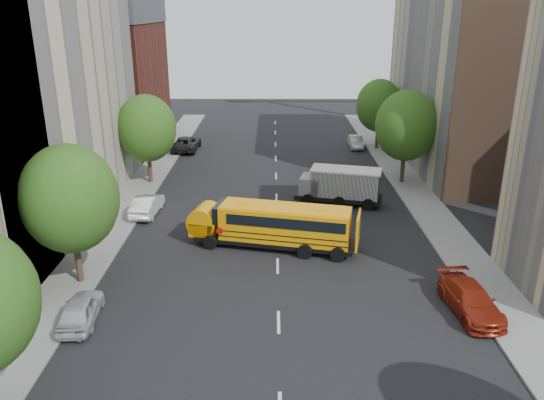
{
  "coord_description": "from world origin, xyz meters",
  "views": [
    {
      "loc": [
        -0.28,
        -30.25,
        14.39
      ],
      "look_at": [
        -0.34,
        2.0,
        2.72
      ],
      "focal_mm": 35.0,
      "sensor_mm": 36.0,
      "label": 1
    }
  ],
  "objects_px": {
    "parked_car_2": "(186,143)",
    "parked_car_3": "(471,300)",
    "street_tree_1": "(70,199)",
    "parked_car_5": "(356,142)",
    "school_bus": "(273,224)",
    "safari_truck": "(340,185)",
    "street_tree_5": "(379,106)",
    "street_tree_4": "(406,126)",
    "parked_car_1": "(147,205)",
    "parked_car_0": "(80,310)",
    "street_tree_2": "(147,128)"
  },
  "relations": [
    {
      "from": "parked_car_2",
      "to": "parked_car_3",
      "type": "distance_m",
      "value": 37.65
    },
    {
      "from": "parked_car_2",
      "to": "parked_car_3",
      "type": "bearing_deg",
      "value": 122.8
    },
    {
      "from": "street_tree_1",
      "to": "parked_car_3",
      "type": "xyz_separation_m",
      "value": [
        20.6,
        -3.07,
        -4.25
      ]
    },
    {
      "from": "parked_car_2",
      "to": "parked_car_5",
      "type": "bearing_deg",
      "value": -174.21
    },
    {
      "from": "school_bus",
      "to": "parked_car_2",
      "type": "bearing_deg",
      "value": 123.51
    },
    {
      "from": "school_bus",
      "to": "safari_truck",
      "type": "xyz_separation_m",
      "value": [
        5.19,
        8.06,
        -0.1
      ]
    },
    {
      "from": "street_tree_5",
      "to": "parked_car_2",
      "type": "height_order",
      "value": "street_tree_5"
    },
    {
      "from": "street_tree_4",
      "to": "parked_car_5",
      "type": "bearing_deg",
      "value": 99.99
    },
    {
      "from": "street_tree_4",
      "to": "parked_car_1",
      "type": "height_order",
      "value": "street_tree_4"
    },
    {
      "from": "street_tree_4",
      "to": "parked_car_0",
      "type": "xyz_separation_m",
      "value": [
        -20.6,
        -21.99,
        -4.4
      ]
    },
    {
      "from": "street_tree_2",
      "to": "street_tree_4",
      "type": "height_order",
      "value": "street_tree_4"
    },
    {
      "from": "parked_car_0",
      "to": "parked_car_1",
      "type": "relative_size",
      "value": 0.9
    },
    {
      "from": "school_bus",
      "to": "street_tree_1",
      "type": "bearing_deg",
      "value": -143.45
    },
    {
      "from": "school_bus",
      "to": "parked_car_3",
      "type": "height_order",
      "value": "school_bus"
    },
    {
      "from": "safari_truck",
      "to": "parked_car_0",
      "type": "relative_size",
      "value": 1.75
    },
    {
      "from": "street_tree_5",
      "to": "parked_car_3",
      "type": "relative_size",
      "value": 1.54
    },
    {
      "from": "street_tree_1",
      "to": "parked_car_5",
      "type": "distance_m",
      "value": 36.61
    },
    {
      "from": "street_tree_4",
      "to": "street_tree_2",
      "type": "bearing_deg",
      "value": 180.0
    },
    {
      "from": "street_tree_2",
      "to": "parked_car_1",
      "type": "bearing_deg",
      "value": -79.52
    },
    {
      "from": "street_tree_2",
      "to": "safari_truck",
      "type": "xyz_separation_m",
      "value": [
        15.91,
        -5.22,
        -3.33
      ]
    },
    {
      "from": "street_tree_1",
      "to": "street_tree_2",
      "type": "height_order",
      "value": "street_tree_1"
    },
    {
      "from": "street_tree_1",
      "to": "parked_car_1",
      "type": "distance_m",
      "value": 11.34
    },
    {
      "from": "parked_car_1",
      "to": "parked_car_3",
      "type": "xyz_separation_m",
      "value": [
        19.2,
        -13.51,
        -0.02
      ]
    },
    {
      "from": "street_tree_1",
      "to": "safari_truck",
      "type": "relative_size",
      "value": 1.13
    },
    {
      "from": "school_bus",
      "to": "parked_car_3",
      "type": "xyz_separation_m",
      "value": [
        9.88,
        -7.8,
        -0.89
      ]
    },
    {
      "from": "school_bus",
      "to": "parked_car_2",
      "type": "distance_m",
      "value": 26.31
    },
    {
      "from": "street_tree_5",
      "to": "parked_car_1",
      "type": "distance_m",
      "value": 28.69
    },
    {
      "from": "parked_car_0",
      "to": "parked_car_5",
      "type": "height_order",
      "value": "parked_car_0"
    },
    {
      "from": "parked_car_0",
      "to": "parked_car_5",
      "type": "bearing_deg",
      "value": -122.61
    },
    {
      "from": "street_tree_1",
      "to": "school_bus",
      "type": "relative_size",
      "value": 0.76
    },
    {
      "from": "street_tree_2",
      "to": "safari_truck",
      "type": "distance_m",
      "value": 17.07
    },
    {
      "from": "street_tree_2",
      "to": "parked_car_3",
      "type": "relative_size",
      "value": 1.59
    },
    {
      "from": "street_tree_2",
      "to": "parked_car_0",
      "type": "xyz_separation_m",
      "value": [
        1.4,
        -21.99,
        -4.15
      ]
    },
    {
      "from": "street_tree_2",
      "to": "parked_car_2",
      "type": "relative_size",
      "value": 1.4
    },
    {
      "from": "street_tree_4",
      "to": "parked_car_0",
      "type": "relative_size",
      "value": 2.03
    },
    {
      "from": "parked_car_1",
      "to": "parked_car_5",
      "type": "height_order",
      "value": "parked_car_1"
    },
    {
      "from": "safari_truck",
      "to": "street_tree_4",
      "type": "bearing_deg",
      "value": 54.69
    },
    {
      "from": "street_tree_4",
      "to": "street_tree_5",
      "type": "height_order",
      "value": "street_tree_4"
    },
    {
      "from": "parked_car_1",
      "to": "parked_car_3",
      "type": "distance_m",
      "value": 23.47
    },
    {
      "from": "street_tree_1",
      "to": "parked_car_0",
      "type": "distance_m",
      "value": 6.01
    },
    {
      "from": "parked_car_0",
      "to": "parked_car_1",
      "type": "xyz_separation_m",
      "value": [
        0.0,
        14.42,
        0.05
      ]
    },
    {
      "from": "street_tree_5",
      "to": "street_tree_2",
      "type": "bearing_deg",
      "value": -151.39
    },
    {
      "from": "parked_car_2",
      "to": "parked_car_3",
      "type": "xyz_separation_m",
      "value": [
        19.2,
        -32.39,
        -0.06
      ]
    },
    {
      "from": "street_tree_2",
      "to": "parked_car_5",
      "type": "height_order",
      "value": "street_tree_2"
    },
    {
      "from": "street_tree_1",
      "to": "school_bus",
      "type": "xyz_separation_m",
      "value": [
        10.72,
        4.72,
        -3.35
      ]
    },
    {
      "from": "safari_truck",
      "to": "street_tree_5",
      "type": "bearing_deg",
      "value": 84.63
    },
    {
      "from": "parked_car_0",
      "to": "parked_car_2",
      "type": "distance_m",
      "value": 33.3
    },
    {
      "from": "street_tree_1",
      "to": "street_tree_5",
      "type": "distance_m",
      "value": 37.2
    },
    {
      "from": "street_tree_4",
      "to": "street_tree_5",
      "type": "relative_size",
      "value": 1.08
    },
    {
      "from": "street_tree_5",
      "to": "parked_car_3",
      "type": "height_order",
      "value": "street_tree_5"
    }
  ]
}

